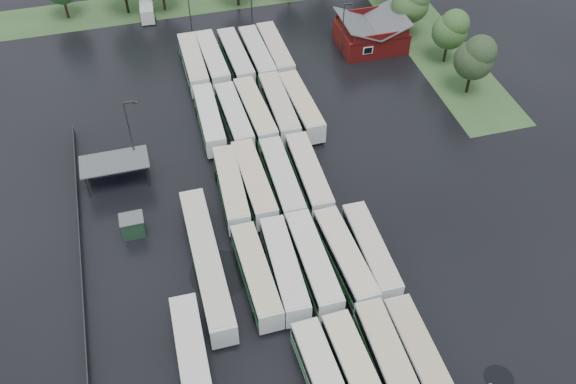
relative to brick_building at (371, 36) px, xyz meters
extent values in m
plane|color=black|center=(-24.00, -42.77, -1.87)|extent=(160.00, 160.00, 0.00)
cube|color=maroon|center=(0.00, 0.03, -0.17)|extent=(10.00, 8.00, 3.40)
cube|color=#4C4F51|center=(-2.50, 0.03, 2.43)|extent=(5.07, 8.60, 2.19)
cube|color=#4C4F51|center=(2.50, 0.03, 2.43)|extent=(5.07, 8.60, 2.19)
cube|color=maroon|center=(0.00, -3.97, 2.03)|extent=(9.00, 0.20, 1.20)
cube|color=silver|center=(-2.00, -4.02, 0.13)|extent=(1.60, 0.12, 1.20)
cylinder|color=#2D2D30|center=(-44.80, -22.77, -0.17)|extent=(0.16, 0.16, 3.40)
cylinder|color=#2D2D30|center=(-37.60, -22.77, -0.17)|extent=(0.16, 0.16, 3.40)
cylinder|color=#2D2D30|center=(-44.80, -19.57, -0.17)|extent=(0.16, 0.16, 3.40)
cylinder|color=#2D2D30|center=(-37.60, -19.57, -0.17)|extent=(0.16, 0.16, 3.40)
cube|color=#4C4F51|center=(-41.20, -21.17, 1.63)|extent=(8.20, 4.20, 0.15)
cube|color=navy|center=(-41.20, -19.27, -0.27)|extent=(7.60, 0.08, 2.60)
cube|color=#183621|center=(-40.20, -30.17, -0.62)|extent=(2.50, 2.00, 2.50)
cube|color=#4C4F51|center=(-40.20, -30.17, 0.69)|extent=(2.70, 2.20, 0.12)
cube|color=#345528|center=(10.00, 0.03, -1.86)|extent=(10.00, 50.00, 0.01)
cube|color=#2D2D30|center=(-46.20, -34.77, -1.27)|extent=(0.10, 50.00, 1.20)
cube|color=black|center=(-25.15, -55.32, 0.68)|extent=(3.20, 12.44, 0.94)
cube|color=beige|center=(-25.15, -55.32, 1.62)|extent=(3.03, 12.56, 0.13)
cylinder|color=black|center=(-25.15, -51.20, -1.38)|extent=(2.73, 1.03, 1.03)
cube|color=silver|center=(-22.06, -55.32, 0.10)|extent=(3.15, 13.03, 2.97)
cube|color=black|center=(-22.06, -55.32, 0.70)|extent=(3.20, 12.51, 0.95)
cube|color=#1B782B|center=(-22.06, -55.32, -0.55)|extent=(3.20, 12.77, 0.65)
cube|color=beige|center=(-22.06, -55.32, 1.64)|extent=(3.03, 12.64, 0.13)
cylinder|color=black|center=(-22.06, -51.17, -1.38)|extent=(2.75, 1.04, 1.04)
cube|color=silver|center=(-18.76, -54.97, 0.13)|extent=(2.87, 13.18, 3.01)
cube|color=black|center=(-18.76, -54.97, 0.74)|extent=(2.93, 12.65, 0.96)
cube|color=#0B6F19|center=(-18.76, -54.97, -0.53)|extent=(2.92, 12.91, 0.66)
cube|color=#C7B88F|center=(-18.76, -54.97, 1.70)|extent=(2.76, 12.78, 0.13)
cylinder|color=black|center=(-18.76, -50.76, -1.37)|extent=(2.79, 1.05, 1.05)
cube|color=silver|center=(-15.76, -55.08, 0.08)|extent=(2.68, 12.82, 2.94)
cube|color=black|center=(-15.76, -55.08, 0.67)|extent=(2.74, 12.31, 0.94)
cube|color=#157B25|center=(-15.76, -55.08, -0.56)|extent=(2.73, 12.57, 0.65)
cube|color=tan|center=(-15.76, -55.08, 1.61)|extent=(2.57, 12.44, 0.13)
cylinder|color=black|center=(-15.76, -50.98, -1.39)|extent=(2.72, 1.03, 1.03)
cube|color=silver|center=(-28.35, -41.27, 0.05)|extent=(2.83, 12.61, 2.88)
cube|color=black|center=(-28.35, -41.27, 0.62)|extent=(2.88, 12.11, 0.92)
cube|color=#107422|center=(-28.35, -41.27, -0.59)|extent=(2.88, 12.36, 0.63)
cube|color=beige|center=(-28.35, -41.27, 1.54)|extent=(2.72, 12.23, 0.13)
cylinder|color=black|center=(-28.35, -45.30, -1.39)|extent=(2.67, 1.01, 1.01)
cylinder|color=black|center=(-28.35, -37.25, -1.39)|extent=(2.67, 1.01, 1.01)
cube|color=silver|center=(-25.29, -41.25, 0.07)|extent=(3.09, 12.83, 2.92)
cube|color=black|center=(-25.29, -41.25, 0.66)|extent=(3.13, 12.32, 0.93)
cube|color=#10721C|center=(-25.29, -41.25, -0.57)|extent=(3.13, 12.58, 0.64)
cube|color=beige|center=(-25.29, -41.25, 1.59)|extent=(2.97, 12.45, 0.13)
cylinder|color=black|center=(-25.29, -45.33, -1.39)|extent=(2.71, 1.02, 1.02)
cylinder|color=black|center=(-25.29, -37.17, -1.39)|extent=(2.71, 1.02, 1.02)
cube|color=silver|center=(-22.14, -41.36, 0.11)|extent=(2.72, 13.01, 2.98)
cube|color=black|center=(-22.14, -41.36, 0.71)|extent=(2.78, 12.49, 0.95)
cube|color=#1C7930|center=(-22.14, -41.36, -0.54)|extent=(2.77, 12.75, 0.66)
cube|color=beige|center=(-22.14, -41.36, 1.66)|extent=(2.61, 12.62, 0.13)
cylinder|color=black|center=(-22.14, -45.52, -1.38)|extent=(2.76, 1.04, 1.04)
cylinder|color=black|center=(-22.14, -37.19, -1.38)|extent=(2.76, 1.04, 1.04)
cube|color=silver|center=(-18.64, -41.63, 0.08)|extent=(3.25, 12.93, 2.94)
cube|color=black|center=(-18.64, -41.63, 0.67)|extent=(3.30, 12.42, 0.94)
cube|color=#117A24|center=(-18.64, -41.63, -0.56)|extent=(3.30, 12.67, 0.65)
cube|color=beige|center=(-18.64, -41.63, 1.61)|extent=(3.13, 12.54, 0.13)
cylinder|color=black|center=(-18.64, -45.74, -1.39)|extent=(2.72, 1.03, 1.03)
cylinder|color=black|center=(-18.64, -37.53, -1.39)|extent=(2.72, 1.03, 1.03)
cube|color=silver|center=(-15.62, -41.45, 0.03)|extent=(2.77, 12.47, 2.85)
cube|color=black|center=(-15.62, -41.45, 0.60)|extent=(2.83, 11.98, 0.91)
cube|color=#1A7A2C|center=(-15.62, -41.45, -0.60)|extent=(2.82, 12.23, 0.63)
cube|color=beige|center=(-15.62, -41.45, 1.50)|extent=(2.66, 12.10, 0.12)
cylinder|color=black|center=(-15.62, -45.43, -1.40)|extent=(2.64, 1.00, 1.00)
cylinder|color=black|center=(-15.62, -37.47, -1.40)|extent=(2.64, 1.00, 1.00)
cube|color=silver|center=(-28.22, -27.85, 0.05)|extent=(3.24, 12.69, 2.88)
cube|color=black|center=(-28.22, -27.85, 0.62)|extent=(3.28, 12.19, 0.92)
cube|color=#036814|center=(-28.22, -27.85, -0.59)|extent=(3.28, 12.44, 0.63)
cube|color=beige|center=(-28.22, -27.85, 1.54)|extent=(3.12, 12.31, 0.13)
cylinder|color=black|center=(-28.22, -31.87, -1.39)|extent=(2.67, 1.01, 1.01)
cylinder|color=black|center=(-28.22, -23.82, -1.39)|extent=(2.67, 1.01, 1.01)
cube|color=silver|center=(-25.39, -27.68, 0.10)|extent=(2.85, 12.96, 2.96)
cube|color=black|center=(-25.39, -27.68, 0.69)|extent=(2.91, 12.45, 0.95)
cube|color=#09721E|center=(-25.39, -27.68, -0.55)|extent=(2.90, 12.70, 0.65)
cube|color=beige|center=(-25.39, -27.68, 1.64)|extent=(2.74, 12.57, 0.13)
cylinder|color=black|center=(-25.39, -31.82, -1.38)|extent=(2.75, 1.03, 1.03)
cylinder|color=black|center=(-25.39, -23.54, -1.38)|extent=(2.75, 1.03, 1.03)
cube|color=silver|center=(-22.05, -28.14, 0.10)|extent=(2.90, 12.97, 2.96)
cube|color=black|center=(-22.05, -28.14, 0.69)|extent=(2.96, 12.46, 0.95)
cube|color=#0F6E1D|center=(-22.05, -28.14, -0.55)|extent=(2.95, 12.72, 0.65)
cube|color=beige|center=(-22.05, -28.14, 1.64)|extent=(2.79, 12.59, 0.13)
cylinder|color=black|center=(-22.05, -32.27, -1.38)|extent=(2.75, 1.03, 1.03)
cylinder|color=black|center=(-22.05, -24.00, -1.38)|extent=(2.75, 1.03, 1.03)
cube|color=silver|center=(-18.66, -28.11, 0.10)|extent=(2.99, 13.00, 2.97)
cube|color=black|center=(-18.66, -28.11, 0.69)|extent=(3.04, 12.48, 0.95)
cube|color=#137B29|center=(-18.66, -28.11, -0.55)|extent=(3.04, 12.74, 0.65)
cube|color=beige|center=(-18.66, -28.11, 1.64)|extent=(2.88, 12.61, 0.13)
cylinder|color=black|center=(-18.66, -32.25, -1.38)|extent=(2.75, 1.04, 1.04)
cylinder|color=black|center=(-18.66, -23.97, -1.38)|extent=(2.75, 1.04, 1.04)
cube|color=silver|center=(-28.35, -14.06, 0.04)|extent=(2.92, 12.57, 2.87)
cube|color=black|center=(-28.35, -14.06, 0.61)|extent=(2.97, 12.07, 0.92)
cube|color=#117927|center=(-28.35, -14.06, -0.59)|extent=(2.96, 12.32, 0.63)
cube|color=silver|center=(-28.35, -14.06, 1.52)|extent=(2.80, 12.19, 0.13)
cylinder|color=black|center=(-28.35, -18.07, -1.40)|extent=(2.66, 1.00, 1.00)
cylinder|color=black|center=(-28.35, -10.06, -1.40)|extent=(2.66, 1.00, 1.00)
cube|color=silver|center=(-25.06, -14.58, 0.04)|extent=(2.93, 12.60, 2.87)
cube|color=black|center=(-25.06, -14.58, 0.62)|extent=(2.98, 12.10, 0.92)
cube|color=#0D7222|center=(-25.06, -14.58, -0.59)|extent=(2.97, 12.35, 0.63)
cube|color=beige|center=(-25.06, -14.58, 1.53)|extent=(2.81, 12.22, 0.13)
cylinder|color=black|center=(-25.06, -18.60, -1.40)|extent=(2.67, 1.00, 1.00)
cylinder|color=black|center=(-25.06, -10.57, -1.40)|extent=(2.67, 1.00, 1.00)
cube|color=silver|center=(-22.08, -14.45, 0.11)|extent=(3.24, 13.09, 2.98)
cube|color=black|center=(-22.08, -14.45, 0.70)|extent=(3.29, 12.57, 0.95)
cube|color=#0A711C|center=(-22.08, -14.45, -0.55)|extent=(3.29, 12.83, 0.65)
cube|color=beige|center=(-22.08, -14.45, 1.65)|extent=(3.12, 12.69, 0.13)
cylinder|color=black|center=(-22.08, -18.60, -1.38)|extent=(2.76, 1.04, 1.04)
cylinder|color=black|center=(-22.08, -10.29, -1.38)|extent=(2.76, 1.04, 1.04)
cube|color=silver|center=(-18.74, -14.36, 0.14)|extent=(2.92, 13.20, 3.02)
cube|color=black|center=(-18.74, -14.36, 0.74)|extent=(2.98, 12.67, 0.97)
cube|color=#187923|center=(-18.74, -14.36, -0.53)|extent=(2.97, 12.93, 0.66)
cube|color=beige|center=(-18.74, -14.36, 1.70)|extent=(2.81, 12.80, 0.13)
cylinder|color=black|center=(-18.74, -18.57, -1.37)|extent=(2.80, 1.05, 1.05)
cylinder|color=black|center=(-18.74, -10.15, -1.37)|extent=(2.80, 1.05, 1.05)
cube|color=silver|center=(-15.73, -14.67, 0.11)|extent=(3.13, 13.07, 2.98)
cube|color=black|center=(-15.73, -14.67, 0.70)|extent=(3.17, 12.55, 0.95)
cube|color=#046818|center=(-15.73, -14.67, -0.55)|extent=(3.17, 12.81, 0.65)
cube|color=beige|center=(-15.73, -14.67, 1.65)|extent=(3.01, 12.67, 0.13)
cylinder|color=black|center=(-15.73, -18.83, -1.38)|extent=(2.76, 1.04, 1.04)
cylinder|color=black|center=(-15.73, -10.52, -1.38)|extent=(2.76, 1.04, 1.04)
cube|color=silver|center=(-28.24, -0.53, 0.11)|extent=(2.75, 12.98, 2.97)
cube|color=black|center=(-28.24, -0.53, 0.70)|extent=(2.82, 12.46, 0.95)
cube|color=#146924|center=(-28.24, -0.53, -0.55)|extent=(2.81, 12.72, 0.65)
cube|color=beige|center=(-28.24, -0.53, 1.65)|extent=(2.64, 12.59, 0.13)
cylinder|color=black|center=(-28.24, -4.68, -1.38)|extent=(2.76, 1.04, 1.04)
cylinder|color=black|center=(-28.24, 3.62, -1.38)|extent=(2.76, 1.04, 1.04)
cube|color=silver|center=(-25.35, -0.48, 0.10)|extent=(3.07, 13.01, 2.97)
cube|color=black|center=(-25.35, -0.48, 0.69)|extent=(3.12, 12.50, 0.95)
cube|color=#03791D|center=(-25.35, -0.48, -0.55)|extent=(3.11, 12.75, 0.65)
cube|color=beige|center=(-25.35, -0.48, 1.64)|extent=(2.95, 12.62, 0.13)
cylinder|color=black|center=(-25.35, -4.62, -1.38)|extent=(2.75, 1.04, 1.04)
cylinder|color=black|center=(-25.35, 3.66, -1.38)|extent=(2.75, 1.04, 1.04)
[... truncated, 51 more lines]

